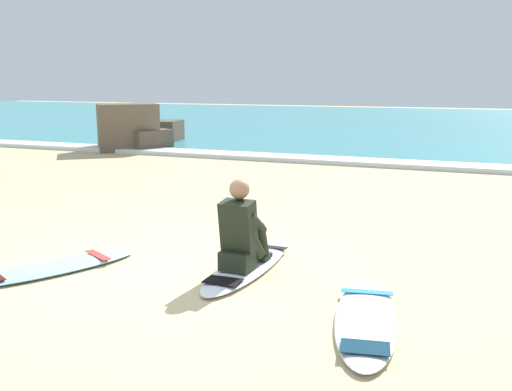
{
  "coord_description": "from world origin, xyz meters",
  "views": [
    {
      "loc": [
        3.17,
        -5.27,
        2.01
      ],
      "look_at": [
        0.4,
        1.57,
        0.55
      ],
      "focal_mm": 41.01,
      "sensor_mm": 36.0,
      "label": 1
    }
  ],
  "objects": [
    {
      "name": "rock_outcrop_distant",
      "position": [
        -6.59,
        9.54,
        0.54
      ],
      "size": [
        2.33,
        3.67,
        1.34
      ],
      "color": "brown",
      "rests_on": "ground"
    },
    {
      "name": "ground_plane",
      "position": [
        0.0,
        0.0,
        0.0
      ],
      "size": [
        80.0,
        80.0,
        0.0
      ],
      "primitive_type": "plane",
      "color": "#CCB584"
    },
    {
      "name": "breaking_foam",
      "position": [
        0.0,
        8.75,
        0.06
      ],
      "size": [
        80.0,
        0.9,
        0.11
      ],
      "primitive_type": "cube",
      "color": "white",
      "rests_on": "ground"
    },
    {
      "name": "surfer_seated",
      "position": [
        0.81,
        0.16,
        0.44
      ],
      "size": [
        0.38,
        0.71,
        0.95
      ],
      "color": "black",
      "rests_on": "surfboard_main"
    },
    {
      "name": "surfboard_spare_far",
      "position": [
        2.29,
        -0.63,
        0.04
      ],
      "size": [
        0.88,
        2.01,
        0.08
      ],
      "color": "silver",
      "rests_on": "ground"
    },
    {
      "name": "surfboard_spare_near",
      "position": [
        -1.12,
        -0.56,
        0.04
      ],
      "size": [
        1.36,
        1.98,
        0.08
      ],
      "color": "#9ED1E5",
      "rests_on": "ground"
    },
    {
      "name": "sea",
      "position": [
        0.0,
        22.45,
        0.05
      ],
      "size": [
        80.0,
        28.0,
        0.1
      ],
      "primitive_type": "cube",
      "color": "teal",
      "rests_on": "ground"
    },
    {
      "name": "surfboard_main",
      "position": [
        0.8,
        0.37,
        0.04
      ],
      "size": [
        0.56,
        2.16,
        0.08
      ],
      "color": "silver",
      "rests_on": "ground"
    }
  ]
}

